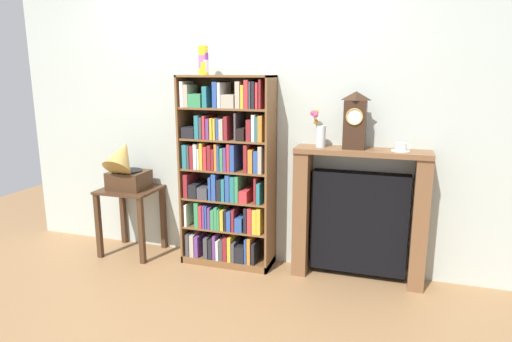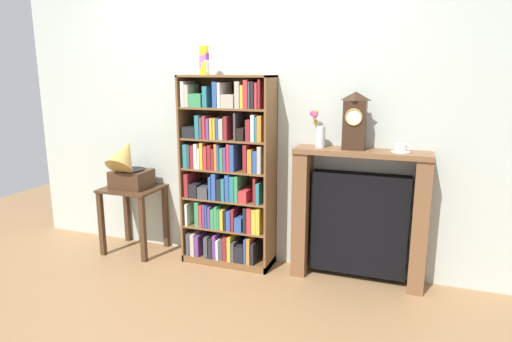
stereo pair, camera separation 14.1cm
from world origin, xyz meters
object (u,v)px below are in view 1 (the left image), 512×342
object	(u,v)px
side_table_left	(131,205)
flower_vase	(319,131)
bookshelf	(227,177)
fireplace_mantel	(359,216)
cup_stack	(203,60)
gramophone	(125,167)
teacup_with_saucer	(401,147)
mantel_clock	(355,120)

from	to	relation	value
side_table_left	flower_vase	size ratio (longest dim) A/B	2.11
bookshelf	fireplace_mantel	world-z (taller)	bookshelf
cup_stack	gramophone	distance (m)	1.21
teacup_with_saucer	mantel_clock	bearing A→B (deg)	-179.67
side_table_left	fireplace_mantel	bearing A→B (deg)	3.08
bookshelf	mantel_clock	distance (m)	1.18
bookshelf	flower_vase	world-z (taller)	bookshelf
flower_vase	teacup_with_saucer	size ratio (longest dim) A/B	2.09
side_table_left	teacup_with_saucer	bearing A→B (deg)	2.17
flower_vase	mantel_clock	bearing A→B (deg)	-0.17
mantel_clock	teacup_with_saucer	xyz separation A→B (m)	(0.35, 0.00, -0.19)
cup_stack	side_table_left	world-z (taller)	cup_stack
side_table_left	gramophone	size ratio (longest dim) A/B	1.23
cup_stack	flower_vase	bearing A→B (deg)	3.30
bookshelf	teacup_with_saucer	xyz separation A→B (m)	(1.41, 0.03, 0.33)
teacup_with_saucer	gramophone	bearing A→B (deg)	-176.70
mantel_clock	teacup_with_saucer	size ratio (longest dim) A/B	3.15
bookshelf	mantel_clock	world-z (taller)	bookshelf
bookshelf	teacup_with_saucer	distance (m)	1.45
side_table_left	mantel_clock	world-z (taller)	mantel_clock
bookshelf	side_table_left	distance (m)	1.00
bookshelf	cup_stack	size ratio (longest dim) A/B	7.09
flower_vase	teacup_with_saucer	world-z (taller)	flower_vase
cup_stack	fireplace_mantel	world-z (taller)	cup_stack
flower_vase	side_table_left	bearing A→B (deg)	-177.09
gramophone	mantel_clock	bearing A→B (deg)	3.83
gramophone	fireplace_mantel	xyz separation A→B (m)	(2.07, 0.16, -0.30)
gramophone	teacup_with_saucer	size ratio (longest dim) A/B	3.59
fireplace_mantel	teacup_with_saucer	size ratio (longest dim) A/B	7.67
side_table_left	teacup_with_saucer	distance (m)	2.45
flower_vase	fireplace_mantel	bearing A→B (deg)	3.91
flower_vase	teacup_with_saucer	xyz separation A→B (m)	(0.63, 0.00, -0.10)
bookshelf	mantel_clock	bearing A→B (deg)	1.39
cup_stack	teacup_with_saucer	size ratio (longest dim) A/B	1.65
bookshelf	mantel_clock	xyz separation A→B (m)	(1.06, 0.03, 0.52)
flower_vase	bookshelf	bearing A→B (deg)	-178.07
gramophone	fireplace_mantel	bearing A→B (deg)	4.37
mantel_clock	bookshelf	bearing A→B (deg)	-178.61
fireplace_mantel	teacup_with_saucer	xyz separation A→B (m)	(0.29, -0.02, 0.58)
fireplace_mantel	teacup_with_saucer	distance (m)	0.65
mantel_clock	flower_vase	world-z (taller)	mantel_clock
cup_stack	flower_vase	distance (m)	1.12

